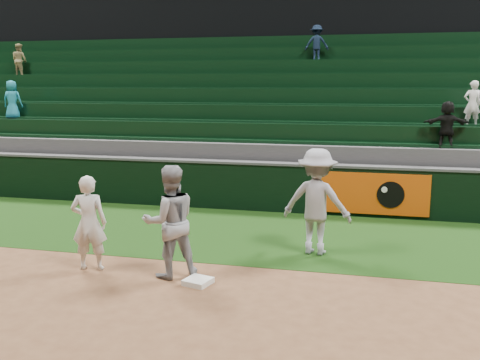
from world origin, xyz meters
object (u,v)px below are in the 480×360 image
baserunner (170,222)px  first_baseman (89,223)px  first_base (198,281)px  base_coach (317,202)px

baserunner → first_baseman: bearing=-33.3°
first_base → first_baseman: first_baseman is taller
baserunner → base_coach: base_coach is taller
first_baseman → baserunner: size_ratio=0.88×
base_coach → first_base: bearing=58.3°
first_baseman → base_coach: (3.74, 1.78, 0.18)m
baserunner → base_coach: (2.25, 1.78, 0.07)m
base_coach → first_baseman: bearing=33.7°
first_baseman → base_coach: 4.15m
first_base → first_baseman: size_ratio=0.24×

